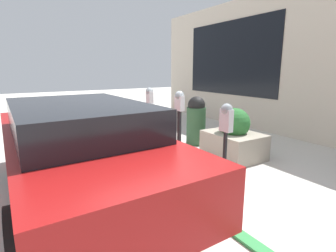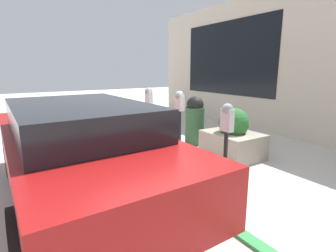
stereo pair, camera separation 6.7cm
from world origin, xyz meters
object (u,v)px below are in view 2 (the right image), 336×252
planter_box (233,138)px  parked_car_front (79,146)px  trash_bin (195,120)px  parking_meter_second (179,119)px  parking_meter_middle (149,111)px  parking_meter_nearest (227,129)px

planter_box → parked_car_front: size_ratio=0.25×
parked_car_front → trash_bin: parked_car_front is taller
planter_box → trash_bin: size_ratio=0.96×
parking_meter_second → planter_box: size_ratio=1.29×
parking_meter_middle → parked_car_front: 2.01m
trash_bin → parked_car_front: bearing=113.1°
parking_meter_middle → parking_meter_nearest: bearing=-179.3°
parking_meter_nearest → parking_meter_second: size_ratio=0.94×
parking_meter_second → parked_car_front: (0.01, 1.75, -0.23)m
parking_meter_second → parked_car_front: size_ratio=0.32×
parking_meter_nearest → planter_box: 2.07m
parking_meter_second → parking_meter_middle: (1.04, 0.05, -0.01)m
parking_meter_nearest → trash_bin: size_ratio=1.17×
parking_meter_middle → trash_bin: bearing=-77.7°
parked_car_front → trash_bin: 3.45m
planter_box → trash_bin: (1.26, 0.05, 0.19)m
planter_box → parked_car_front: bearing=91.7°
parking_meter_nearest → trash_bin: 2.95m
parking_meter_second → parked_car_front: parking_meter_second is taller
parking_meter_nearest → parked_car_front: 2.12m
parking_meter_second → trash_bin: parking_meter_second is taller
parking_meter_middle → trash_bin: 1.55m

